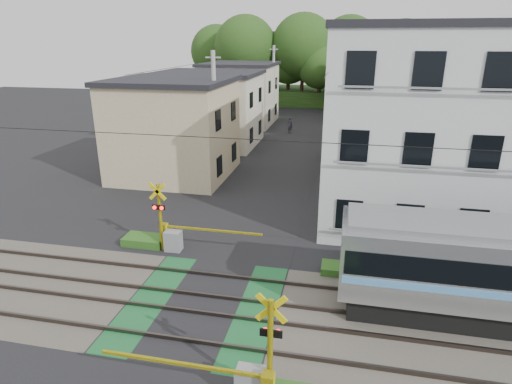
% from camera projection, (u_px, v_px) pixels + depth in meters
% --- Properties ---
extents(ground, '(120.00, 120.00, 0.00)m').
position_uv_depth(ground, '(202.00, 305.00, 14.67)').
color(ground, black).
extents(track_bed, '(120.00, 120.00, 0.14)m').
position_uv_depth(track_bed, '(202.00, 304.00, 14.66)').
color(track_bed, '#47423A').
rests_on(track_bed, ground).
extents(crossing_signal_near, '(4.74, 0.65, 3.09)m').
position_uv_depth(crossing_signal_near, '(253.00, 378.00, 10.56)').
color(crossing_signal_near, yellow).
rests_on(crossing_signal_near, ground).
extents(crossing_signal_far, '(4.74, 0.65, 3.09)m').
position_uv_depth(crossing_signal_far, '(171.00, 235.00, 18.30)').
color(crossing_signal_far, yellow).
rests_on(crossing_signal_far, ground).
extents(apartment_block, '(10.20, 8.36, 9.30)m').
position_uv_depth(apartment_block, '(434.00, 128.00, 20.18)').
color(apartment_block, silver).
rests_on(apartment_block, ground).
extents(houses_row, '(22.07, 31.35, 6.80)m').
position_uv_depth(houses_row, '(299.00, 104.00, 37.39)').
color(houses_row, '#C9B68E').
rests_on(houses_row, ground).
extents(tree_hill, '(40.00, 13.22, 11.87)m').
position_uv_depth(tree_hill, '(315.00, 60.00, 57.31)').
color(tree_hill, '#284A18').
rests_on(tree_hill, ground).
extents(catenary, '(60.00, 5.04, 7.00)m').
position_uv_depth(catenary, '(396.00, 220.00, 12.28)').
color(catenary, '#2D2D33').
rests_on(catenary, ground).
extents(utility_poles, '(7.90, 42.00, 8.00)m').
position_uv_depth(utility_poles, '(279.00, 98.00, 34.68)').
color(utility_poles, '#A5A5A0').
rests_on(utility_poles, ground).
extents(pedestrian, '(0.67, 0.57, 1.56)m').
position_uv_depth(pedestrian, '(290.00, 125.00, 41.16)').
color(pedestrian, '#32333F').
rests_on(pedestrian, ground).
extents(weed_patches, '(10.25, 8.80, 0.40)m').
position_uv_depth(weed_patches, '(251.00, 308.00, 14.18)').
color(weed_patches, '#2D5E1E').
rests_on(weed_patches, ground).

